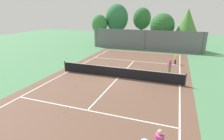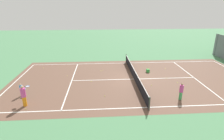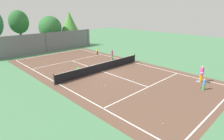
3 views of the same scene
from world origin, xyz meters
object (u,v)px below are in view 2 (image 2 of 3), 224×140
ball_crate (148,71)px  tennis_ball_12 (103,70)px  player_3 (22,89)px  tennis_ball_7 (178,83)px  player_1 (24,96)px  tennis_ball_2 (152,85)px  player_2 (181,91)px  tennis_ball_9 (92,81)px  tennis_ball_10 (186,79)px  tennis_ball_5 (165,68)px  tennis_ball_1 (26,109)px  tennis_ball_13 (67,76)px  tennis_ball_6 (43,68)px  tennis_ball_11 (167,78)px  tennis_ball_4 (101,71)px  tennis_ball_0 (105,96)px  tennis_ball_8 (190,76)px

ball_crate → tennis_ball_12: size_ratio=6.45×
player_3 → tennis_ball_7: size_ratio=16.47×
player_1 → tennis_ball_2: size_ratio=25.46×
player_2 → tennis_ball_12: 9.56m
ball_crate → tennis_ball_7: ball_crate is taller
tennis_ball_9 → player_1: bearing=-48.9°
tennis_ball_2 → tennis_ball_10: size_ratio=1.00×
player_1 → player_2: 12.20m
tennis_ball_2 → tennis_ball_5: size_ratio=1.00×
player_2 → player_3: bearing=-96.7°
tennis_ball_1 → tennis_ball_13: (-6.45, 1.96, 0.00)m
tennis_ball_5 → tennis_ball_9: 9.37m
player_3 → ball_crate: bearing=112.0°
tennis_ball_2 → tennis_ball_12: (-4.53, -4.56, 0.00)m
player_1 → tennis_ball_10: bearing=106.3°
tennis_ball_6 → tennis_ball_12: size_ratio=1.00×
player_2 → tennis_ball_12: bearing=-139.9°
ball_crate → tennis_ball_11: size_ratio=6.45×
tennis_ball_2 → tennis_ball_6: same height
tennis_ball_4 → player_1: bearing=-38.9°
tennis_ball_2 → tennis_ball_4: (-4.29, -4.79, 0.00)m
tennis_ball_2 → tennis_ball_5: same height
tennis_ball_7 → tennis_ball_0: bearing=-72.5°
tennis_ball_13 → player_1: bearing=-20.3°
tennis_ball_9 → tennis_ball_8: bearing=94.2°
ball_crate → tennis_ball_11: ball_crate is taller
ball_crate → tennis_ball_6: size_ratio=6.45×
tennis_ball_1 → tennis_ball_7: size_ratio=1.00×
player_1 → tennis_ball_12: (-7.45, 6.06, -0.83)m
tennis_ball_1 → tennis_ball_12: 9.89m
tennis_ball_13 → tennis_ball_7: bearing=77.2°
tennis_ball_7 → tennis_ball_1: bearing=-73.4°
tennis_ball_2 → tennis_ball_6: 13.10m
tennis_ball_10 → tennis_ball_5: bearing=-162.5°
player_3 → tennis_ball_4: player_3 is taller
player_1 → tennis_ball_10: (-4.28, 14.66, -0.83)m
player_3 → tennis_ball_9: 6.28m
tennis_ball_6 → tennis_ball_10: same height
tennis_ball_10 → tennis_ball_13: 12.58m
tennis_ball_0 → tennis_ball_6: same height
ball_crate → tennis_ball_13: 9.02m
tennis_ball_5 → tennis_ball_0: bearing=-49.0°
player_3 → tennis_ball_7: 14.31m
player_3 → tennis_ball_10: bearing=99.4°
player_3 → tennis_ball_13: (-4.21, 3.04, -0.54)m
tennis_ball_0 → player_3: bearing=-95.0°
tennis_ball_5 → tennis_ball_6: (-1.09, -14.73, 0.00)m
player_3 → tennis_ball_8: player_3 is taller
tennis_ball_7 → tennis_ball_13: (-2.53, -11.16, 0.00)m
tennis_ball_6 → tennis_ball_10: 16.40m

